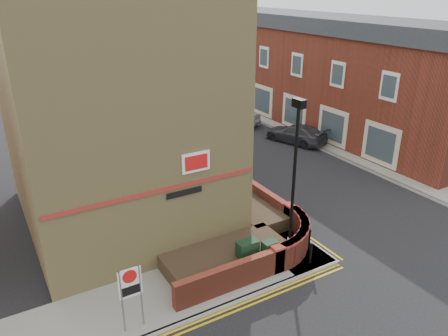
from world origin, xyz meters
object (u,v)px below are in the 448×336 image
lamppost (294,181)px  utility_cabinet_large (247,255)px  silver_car_near (194,136)px  zone_sign (131,288)px

lamppost → utility_cabinet_large: 3.24m
utility_cabinet_large → silver_car_near: silver_car_near is taller
zone_sign → utility_cabinet_large: bearing=9.7°
lamppost → silver_car_near: lamppost is taller
lamppost → silver_car_near: (2.51, 13.42, -2.59)m
zone_sign → silver_car_near: zone_sign is taller
utility_cabinet_large → zone_sign: 4.86m
utility_cabinet_large → zone_sign: bearing=-170.3°
zone_sign → lamppost: bearing=6.1°
lamppost → zone_sign: lamppost is taller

